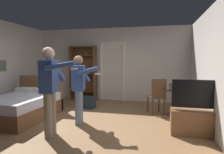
# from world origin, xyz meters

# --- Properties ---
(ground_plane) EXTENTS (6.11, 6.11, 0.00)m
(ground_plane) POSITION_xyz_m (0.00, 0.00, 0.00)
(ground_plane) COLOR olive
(wall_back) EXTENTS (5.73, 0.12, 2.64)m
(wall_back) POSITION_xyz_m (0.00, 2.84, 1.32)
(wall_back) COLOR beige
(wall_back) RESTS_ON ground_plane
(wall_right) EXTENTS (0.12, 5.79, 2.64)m
(wall_right) POSITION_xyz_m (2.81, 0.00, 1.32)
(wall_right) COLOR beige
(wall_right) RESTS_ON ground_plane
(doorway_frame) EXTENTS (0.93, 0.08, 2.13)m
(doorway_frame) POSITION_xyz_m (0.06, 2.76, 1.22)
(doorway_frame) COLOR white
(doorway_frame) RESTS_ON ground_plane
(bed) EXTENTS (1.40, 1.91, 1.02)m
(bed) POSITION_xyz_m (-1.73, 0.14, 0.30)
(bed) COLOR brown
(bed) RESTS_ON ground_plane
(bookshelf) EXTENTS (0.98, 0.32, 1.98)m
(bookshelf) POSITION_xyz_m (-1.01, 2.61, 1.07)
(bookshelf) COLOR brown
(bookshelf) RESTS_ON ground_plane
(tv_flatscreen) EXTENTS (0.98, 0.40, 1.11)m
(tv_flatscreen) POSITION_xyz_m (2.45, -0.05, 0.33)
(tv_flatscreen) COLOR brown
(tv_flatscreen) RESTS_ON ground_plane
(side_table) EXTENTS (0.69, 0.69, 0.70)m
(side_table) POSITION_xyz_m (2.16, 1.29, 0.48)
(side_table) COLOR brown
(side_table) RESTS_ON ground_plane
(laptop) EXTENTS (0.36, 0.37, 0.17)m
(laptop) POSITION_xyz_m (2.13, 1.25, 0.75)
(laptop) COLOR black
(laptop) RESTS_ON side_table
(bottle_on_table) EXTENTS (0.06, 0.06, 0.28)m
(bottle_on_table) POSITION_xyz_m (2.30, 1.21, 0.82)
(bottle_on_table) COLOR #363123
(bottle_on_table) RESTS_ON side_table
(wooden_chair) EXTENTS (0.56, 0.56, 0.99)m
(wooden_chair) POSITION_xyz_m (1.68, 1.26, 0.54)
(wooden_chair) COLOR #4C331E
(wooden_chair) RESTS_ON ground_plane
(person_blue_shirt) EXTENTS (0.81, 0.57, 1.74)m
(person_blue_shirt) POSITION_xyz_m (-0.34, -0.80, 1.01)
(person_blue_shirt) COLOR gray
(person_blue_shirt) RESTS_ON ground_plane
(person_striped_shirt) EXTENTS (0.75, 0.60, 1.59)m
(person_striped_shirt) POSITION_xyz_m (-0.09, 0.04, 0.91)
(person_striped_shirt) COLOR slate
(person_striped_shirt) RESTS_ON ground_plane
(suitcase_dark) EXTENTS (0.61, 0.41, 0.35)m
(suitcase_dark) POSITION_xyz_m (-0.49, 1.48, 0.17)
(suitcase_dark) COLOR #1E2D38
(suitcase_dark) RESTS_ON ground_plane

